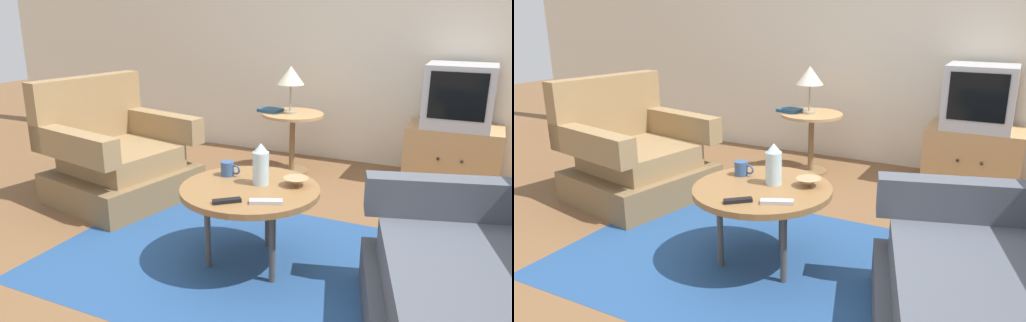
# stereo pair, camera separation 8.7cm
# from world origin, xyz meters

# --- Properties ---
(ground_plane) EXTENTS (16.00, 16.00, 0.00)m
(ground_plane) POSITION_xyz_m (0.00, 0.00, 0.00)
(ground_plane) COLOR brown
(back_wall) EXTENTS (9.00, 0.12, 2.70)m
(back_wall) POSITION_xyz_m (0.00, 2.32, 1.35)
(back_wall) COLOR beige
(back_wall) RESTS_ON ground
(area_rug) EXTENTS (2.41, 1.62, 0.00)m
(area_rug) POSITION_xyz_m (-0.08, -0.02, 0.00)
(area_rug) COLOR navy
(area_rug) RESTS_ON ground
(armchair) EXTENTS (1.05, 1.11, 0.93)m
(armchair) POSITION_xyz_m (-1.51, 0.50, 0.31)
(armchair) COLOR brown
(armchair) RESTS_ON ground
(coffee_table) EXTENTS (0.79, 0.79, 0.48)m
(coffee_table) POSITION_xyz_m (-0.08, -0.03, 0.44)
(coffee_table) COLOR olive
(coffee_table) RESTS_ON ground
(side_table) EXTENTS (0.55, 0.55, 0.55)m
(side_table) POSITION_xyz_m (-0.49, 1.68, 0.40)
(side_table) COLOR tan
(side_table) RESTS_ON ground
(tv_stand) EXTENTS (0.75, 0.51, 0.50)m
(tv_stand) POSITION_xyz_m (0.85, 1.97, 0.25)
(tv_stand) COLOR tan
(tv_stand) RESTS_ON ground
(television) EXTENTS (0.53, 0.45, 0.52)m
(television) POSITION_xyz_m (0.85, 1.95, 0.76)
(television) COLOR #B7B7BC
(television) RESTS_ON tv_stand
(table_lamp) EXTENTS (0.24, 0.24, 0.42)m
(table_lamp) POSITION_xyz_m (-0.51, 1.66, 0.88)
(table_lamp) COLOR #9E937A
(table_lamp) RESTS_ON side_table
(vase) EXTENTS (0.09, 0.09, 0.24)m
(vase) POSITION_xyz_m (-0.05, 0.05, 0.59)
(vase) COLOR silver
(vase) RESTS_ON coffee_table
(mug) EXTENTS (0.13, 0.08, 0.09)m
(mug) POSITION_xyz_m (-0.29, 0.10, 0.52)
(mug) COLOR #335184
(mug) RESTS_ON coffee_table
(bowl) EXTENTS (0.14, 0.14, 0.05)m
(bowl) POSITION_xyz_m (0.14, 0.10, 0.50)
(bowl) COLOR tan
(bowl) RESTS_ON coffee_table
(tv_remote_dark) EXTENTS (0.14, 0.13, 0.02)m
(tv_remote_dark) POSITION_xyz_m (-0.09, -0.29, 0.49)
(tv_remote_dark) COLOR black
(tv_remote_dark) RESTS_ON coffee_table
(tv_remote_silver) EXTENTS (0.18, 0.11, 0.02)m
(tv_remote_silver) POSITION_xyz_m (0.10, -0.21, 0.49)
(tv_remote_silver) COLOR #B2B2B7
(tv_remote_silver) RESTS_ON coffee_table
(book) EXTENTS (0.22, 0.20, 0.03)m
(book) POSITION_xyz_m (-0.70, 1.65, 0.57)
(book) COLOR navy
(book) RESTS_ON side_table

